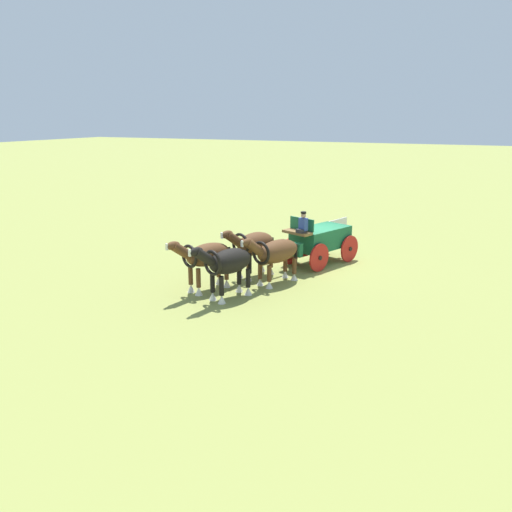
% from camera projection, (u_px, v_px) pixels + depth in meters
% --- Properties ---
extents(ground_plane, '(220.00, 220.00, 0.00)m').
position_uv_depth(ground_plane, '(320.00, 263.00, 24.55)').
color(ground_plane, olive).
extents(show_wagon, '(5.75, 2.91, 2.71)m').
position_uv_depth(show_wagon, '(319.00, 239.00, 24.14)').
color(show_wagon, '#195B38').
rests_on(show_wagon, ground).
extents(draft_horse_rear_near, '(3.11, 1.65, 2.17)m').
position_uv_depth(draft_horse_rear_near, '(275.00, 253.00, 21.22)').
color(draft_horse_rear_near, brown).
rests_on(draft_horse_rear_near, ground).
extents(draft_horse_rear_off, '(2.91, 1.60, 2.26)m').
position_uv_depth(draft_horse_rear_off, '(253.00, 245.00, 22.10)').
color(draft_horse_rear_off, brown).
rests_on(draft_horse_rear_off, ground).
extents(draft_horse_lead_near, '(2.90, 1.57, 2.26)m').
position_uv_depth(draft_horse_lead_near, '(228.00, 263.00, 19.44)').
color(draft_horse_lead_near, black).
rests_on(draft_horse_lead_near, ground).
extents(draft_horse_lead_off, '(3.00, 1.59, 2.26)m').
position_uv_depth(draft_horse_lead_off, '(205.00, 257.00, 20.34)').
color(draft_horse_lead_off, brown).
rests_on(draft_horse_lead_off, ground).
extents(sponsor_banner, '(3.08, 0.98, 1.10)m').
position_uv_depth(sponsor_banner, '(331.00, 231.00, 28.81)').
color(sponsor_banner, silver).
rests_on(sponsor_banner, ground).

